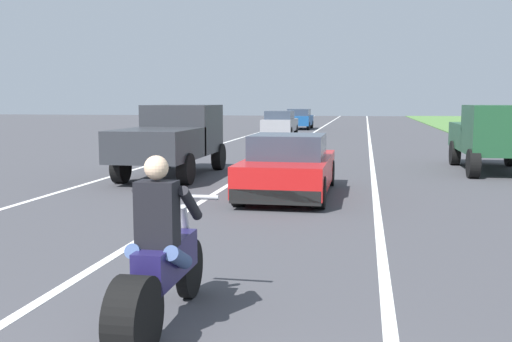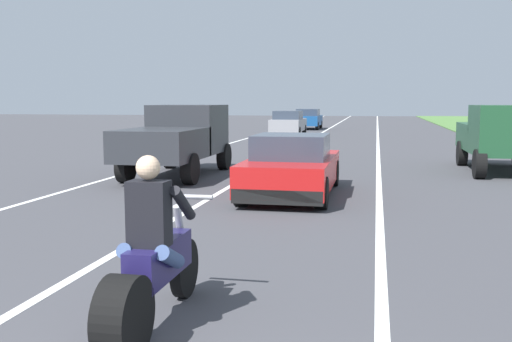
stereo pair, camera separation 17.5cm
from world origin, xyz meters
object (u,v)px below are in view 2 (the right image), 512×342
motorcycle_with_rider (150,267)px  pickup_truck_right_shoulder_dark_green (502,135)px  sports_car_red (292,167)px  distant_car_far_ahead (288,123)px  distant_car_further_ahead (308,119)px  pickup_truck_left_lane_dark_grey (178,137)px

motorcycle_with_rider → pickup_truck_right_shoulder_dark_green: size_ratio=0.46×
motorcycle_with_rider → sports_car_red: size_ratio=0.51×
distant_car_far_ahead → distant_car_further_ahead: bearing=88.3°
sports_car_red → distant_car_further_ahead: size_ratio=1.08×
sports_car_red → pickup_truck_left_lane_dark_grey: bearing=142.6°
pickup_truck_right_shoulder_dark_green → distant_car_far_ahead: (-8.86, 16.72, -0.33)m
sports_car_red → pickup_truck_left_lane_dark_grey: 4.58m
pickup_truck_left_lane_dark_grey → motorcycle_with_rider: bearing=-72.1°
sports_car_red → distant_car_far_ahead: bearing=98.7°
pickup_truck_left_lane_dark_grey → pickup_truck_right_shoulder_dark_green: same height
sports_car_red → distant_car_further_ahead: (-3.16, 30.60, 0.14)m
sports_car_red → pickup_truck_right_shoulder_dark_green: size_ratio=0.90×
distant_car_far_ahead → distant_car_further_ahead: size_ratio=1.00×
sports_car_red → pickup_truck_left_lane_dark_grey: (-3.62, 2.77, 0.48)m
sports_car_red → pickup_truck_left_lane_dark_grey: pickup_truck_left_lane_dark_grey is taller
distant_car_far_ahead → pickup_truck_left_lane_dark_grey: bearing=-90.6°
sports_car_red → distant_car_far_ahead: 22.53m
pickup_truck_right_shoulder_dark_green → distant_car_far_ahead: size_ratio=1.20×
sports_car_red → pickup_truck_right_shoulder_dark_green: pickup_truck_right_shoulder_dark_green is taller
pickup_truck_left_lane_dark_grey → distant_car_far_ahead: 19.51m
pickup_truck_left_lane_dark_grey → distant_car_further_ahead: bearing=89.1°
pickup_truck_right_shoulder_dark_green → distant_car_further_ahead: (-8.61, 25.06, -0.33)m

